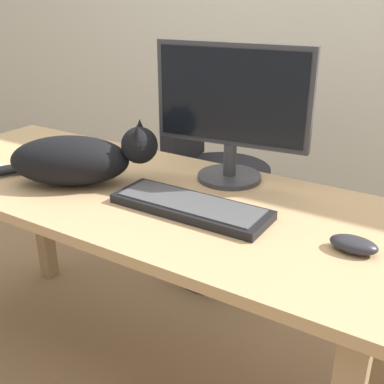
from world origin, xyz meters
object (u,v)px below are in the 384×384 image
at_px(office_chair, 211,191).
at_px(computer_mouse, 354,244).
at_px(monitor, 231,108).
at_px(keyboard, 190,206).
at_px(cat, 77,159).

bearing_deg(office_chair, computer_mouse, -43.43).
bearing_deg(office_chair, monitor, -55.32).
xyz_separation_m(keyboard, cat, (-0.39, -0.02, 0.07)).
distance_m(keyboard, computer_mouse, 0.43).
xyz_separation_m(office_chair, monitor, (0.36, -0.52, 0.54)).
xyz_separation_m(monitor, cat, (-0.37, -0.28, -0.15)).
height_order(keyboard, computer_mouse, computer_mouse).
distance_m(monitor, keyboard, 0.34).
bearing_deg(keyboard, computer_mouse, 1.93).
relative_size(monitor, computer_mouse, 4.36).
relative_size(monitor, cat, 0.89).
distance_m(office_chair, keyboard, 0.93).
bearing_deg(keyboard, monitor, 94.22).
relative_size(office_chair, monitor, 1.94).
height_order(monitor, computer_mouse, monitor).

